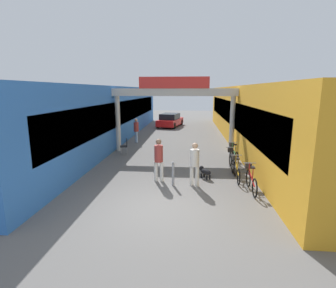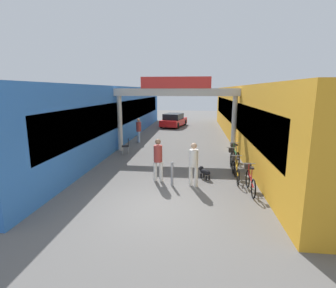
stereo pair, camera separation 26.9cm
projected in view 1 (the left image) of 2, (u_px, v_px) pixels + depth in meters
name	position (u px, v px, depth m)	size (l,w,h in m)	color
ground_plane	(158.00, 207.00, 8.27)	(80.00, 80.00, 0.00)	#605E5B
storefront_left	(107.00, 114.00, 19.05)	(3.00, 26.00, 3.86)	blue
storefront_right	(250.00, 115.00, 18.18)	(3.00, 26.00, 3.86)	gold
arcade_sign_gateway	(174.00, 99.00, 15.00)	(7.40, 0.47, 4.35)	beige
pedestrian_with_dog	(195.00, 162.00, 9.91)	(0.46, 0.46, 1.68)	silver
pedestrian_companion	(159.00, 157.00, 10.42)	(0.39, 0.36, 1.73)	silver
pedestrian_carrying_crate	(136.00, 129.00, 18.25)	(0.44, 0.44, 1.68)	#A5BFE0
dog_on_leash	(205.00, 171.00, 10.88)	(0.58, 0.65, 0.48)	black
bicycle_red_nearest	(251.00, 179.00, 9.52)	(0.46, 1.69, 0.98)	black
bicycle_orange_second	(237.00, 169.00, 10.71)	(0.46, 1.69, 0.98)	black
bicycle_black_third	(231.00, 160.00, 12.13)	(0.46, 1.69, 0.98)	black
bicycle_green_farthest	(234.00, 154.00, 13.37)	(0.46, 1.69, 0.98)	black
bollard_post_metal	(173.00, 173.00, 10.02)	(0.10, 0.10, 0.95)	gray
cafe_chair_black_nearer	(125.00, 145.00, 14.92)	(0.49, 0.49, 0.89)	gray
parked_car_red	(170.00, 120.00, 26.32)	(2.53, 4.27, 1.33)	red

